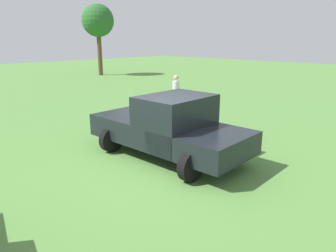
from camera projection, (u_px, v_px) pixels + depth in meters
ground_plane at (160, 166)px, 8.36m from camera, size 80.00×80.00×0.00m
pickup_truck at (171, 126)px, 8.75m from camera, size 2.53×4.76×1.80m
person_bystander at (176, 92)px, 14.04m from camera, size 0.35×0.35×1.72m
tree_back_left at (98, 21)px, 28.07m from camera, size 2.86×2.86×6.26m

